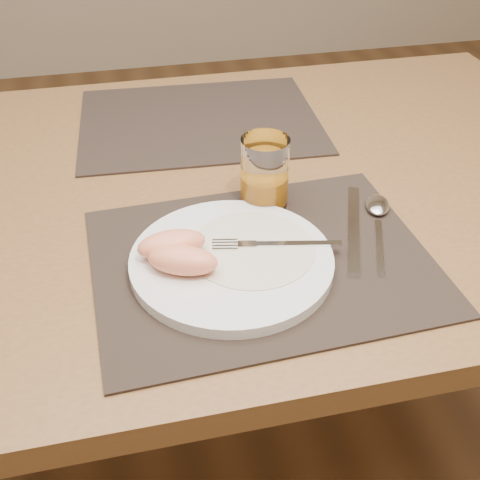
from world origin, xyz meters
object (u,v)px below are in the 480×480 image
object	(u,v)px
table	(221,221)
placemat_far	(199,121)
placemat_near	(262,260)
juice_glass	(265,176)
spoon	(378,211)
fork	(265,244)
knife	(354,235)
plate	(232,261)

from	to	relation	value
table	placemat_far	xyz separation A→B (m)	(0.00, 0.22, 0.09)
placemat_near	juice_glass	world-z (taller)	juice_glass
placemat_near	spoon	xyz separation A→B (m)	(0.20, 0.07, 0.01)
placemat_near	fork	distance (m)	0.02
placemat_near	fork	size ratio (longest dim) A/B	2.58
placemat_far	spoon	world-z (taller)	spoon
knife	spoon	bearing A→B (deg)	39.66
table	placemat_near	size ratio (longest dim) A/B	3.11
fork	spoon	distance (m)	0.20
placemat_far	knife	world-z (taller)	knife
fork	spoon	bearing A→B (deg)	17.37
plate	spoon	size ratio (longest dim) A/B	1.45
plate	fork	distance (m)	0.05
placemat_near	plate	bearing A→B (deg)	-173.89
table	plate	distance (m)	0.25
placemat_far	plate	bearing A→B (deg)	-94.04
placemat_near	placemat_far	bearing A→B (deg)	91.49
placemat_near	placemat_far	distance (m)	0.44
placemat_near	knife	distance (m)	0.14
placemat_far	juice_glass	xyz separation A→B (m)	(0.05, -0.31, 0.05)
table	placemat_far	distance (m)	0.24
placemat_near	juice_glass	size ratio (longest dim) A/B	4.14
knife	plate	bearing A→B (deg)	-172.00
juice_glass	table	bearing A→B (deg)	120.04
fork	juice_glass	bearing A→B (deg)	76.18
knife	spoon	distance (m)	0.07
placemat_near	plate	distance (m)	0.04
plate	fork	bearing A→B (deg)	14.71
placemat_far	knife	xyz separation A→B (m)	(0.15, -0.42, 0.00)
table	placemat_far	size ratio (longest dim) A/B	3.11
juice_glass	placemat_near	bearing A→B (deg)	-105.47
table	spoon	bearing A→B (deg)	-36.10
plate	knife	distance (m)	0.18
placemat_near	knife	world-z (taller)	knife
table	knife	distance (m)	0.27
knife	juice_glass	size ratio (longest dim) A/B	1.94
fork	knife	distance (m)	0.13
table	fork	world-z (taller)	fork
fork	knife	size ratio (longest dim) A/B	0.83
knife	juice_glass	world-z (taller)	juice_glass
fork	juice_glass	world-z (taller)	juice_glass
table	placemat_near	distance (m)	0.24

